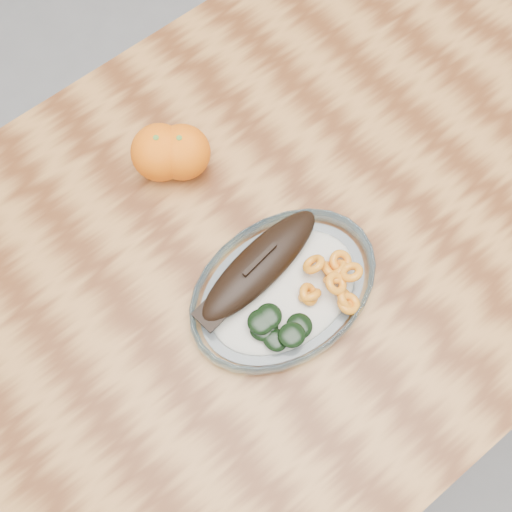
% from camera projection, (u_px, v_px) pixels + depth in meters
% --- Properties ---
extents(ground, '(3.00, 3.00, 0.00)m').
position_uv_depth(ground, '(260.00, 353.00, 1.62)').
color(ground, slate).
rests_on(ground, ground).
extents(dining_table, '(1.20, 0.80, 0.75)m').
position_uv_depth(dining_table, '(262.00, 267.00, 1.01)').
color(dining_table, '#5A2E15').
rests_on(dining_table, ground).
extents(plated_meal, '(0.52, 0.52, 0.08)m').
position_uv_depth(plated_meal, '(283.00, 288.00, 0.87)').
color(plated_meal, white).
rests_on(plated_meal, dining_table).
extents(orange_left, '(0.08, 0.08, 0.08)m').
position_uv_depth(orange_left, '(160.00, 152.00, 0.92)').
color(orange_left, '#FF4105').
rests_on(orange_left, dining_table).
extents(orange_right, '(0.08, 0.08, 0.08)m').
position_uv_depth(orange_right, '(182.00, 152.00, 0.92)').
color(orange_right, '#FF4105').
rests_on(orange_right, dining_table).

